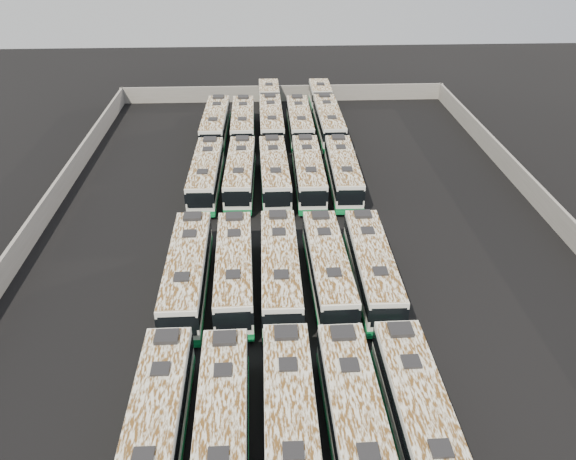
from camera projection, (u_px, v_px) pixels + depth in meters
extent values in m
plane|color=black|center=(300.00, 234.00, 48.17)|extent=(140.00, 140.00, 0.00)
cube|color=slate|center=(283.00, 93.00, 78.73)|extent=(45.20, 0.30, 2.20)
cube|color=slate|center=(557.00, 217.00, 48.49)|extent=(0.30, 73.20, 2.20)
cube|color=slate|center=(33.00, 229.00, 46.72)|extent=(0.30, 73.20, 2.20)
cube|color=silver|center=(156.00, 430.00, 28.33)|extent=(2.62, 12.36, 2.83)
cube|color=#0C7237|center=(159.00, 444.00, 28.86)|extent=(2.67, 12.41, 0.43)
cube|color=black|center=(155.00, 424.00, 28.09)|extent=(2.68, 12.42, 0.95)
cube|color=silver|center=(153.00, 410.00, 27.59)|extent=(2.57, 12.12, 0.07)
cube|color=black|center=(143.00, 456.00, 25.21)|extent=(0.98, 0.98, 0.14)
cube|color=black|center=(160.00, 369.00, 29.87)|extent=(0.98, 0.98, 0.14)
cube|color=black|center=(167.00, 337.00, 31.96)|extent=(1.34, 1.14, 0.27)
cylinder|color=black|center=(150.00, 390.00, 32.32)|extent=(0.29, 1.03, 1.03)
cylinder|color=black|center=(188.00, 388.00, 32.41)|extent=(0.29, 1.03, 1.03)
cube|color=silver|center=(222.00, 430.00, 28.36)|extent=(2.69, 12.19, 2.79)
cube|color=#0C7237|center=(224.00, 444.00, 28.88)|extent=(2.74, 12.24, 0.43)
cube|color=black|center=(222.00, 424.00, 28.12)|extent=(2.75, 12.25, 0.93)
cube|color=silver|center=(221.00, 411.00, 27.63)|extent=(2.64, 11.94, 0.07)
cube|color=black|center=(218.00, 456.00, 25.28)|extent=(0.97, 0.97, 0.14)
cube|color=black|center=(223.00, 370.00, 29.87)|extent=(0.97, 0.97, 0.14)
cube|color=black|center=(224.00, 338.00, 31.92)|extent=(1.33, 1.13, 0.26)
cylinder|color=black|center=(208.00, 390.00, 32.27)|extent=(0.30, 1.02, 1.01)
cylinder|color=black|center=(245.00, 389.00, 32.38)|extent=(0.30, 1.02, 1.01)
cube|color=silver|center=(290.00, 425.00, 28.56)|extent=(2.61, 12.44, 2.85)
cube|color=#0C7237|center=(290.00, 439.00, 29.10)|extent=(2.66, 12.49, 0.44)
cube|color=black|center=(290.00, 419.00, 28.32)|extent=(2.67, 12.50, 0.95)
cube|color=silver|center=(290.00, 406.00, 27.82)|extent=(2.56, 12.19, 0.07)
cube|color=black|center=(293.00, 451.00, 25.42)|extent=(0.99, 0.99, 0.15)
cube|color=black|center=(288.00, 364.00, 30.11)|extent=(0.99, 0.99, 0.15)
cube|color=black|center=(286.00, 333.00, 32.22)|extent=(1.35, 1.14, 0.27)
cylinder|color=black|center=(268.00, 385.00, 32.59)|extent=(0.29, 1.04, 1.04)
cylinder|color=black|center=(306.00, 384.00, 32.67)|extent=(0.29, 1.04, 1.04)
cube|color=silver|center=(356.00, 426.00, 28.50)|extent=(2.82, 12.56, 2.87)
cube|color=#0C7237|center=(355.00, 440.00, 29.04)|extent=(2.87, 12.61, 0.44)
cube|color=black|center=(357.00, 420.00, 28.26)|extent=(2.88, 12.62, 0.96)
cube|color=silver|center=(358.00, 406.00, 27.75)|extent=(2.76, 12.31, 0.07)
cube|color=black|center=(369.00, 452.00, 25.34)|extent=(1.01, 1.01, 0.15)
cube|color=black|center=(349.00, 365.00, 30.05)|extent=(1.01, 1.01, 0.15)
cube|color=black|center=(343.00, 333.00, 32.17)|extent=(1.38, 1.17, 0.27)
cylinder|color=black|center=(324.00, 386.00, 32.53)|extent=(0.31, 1.05, 1.04)
cylinder|color=black|center=(362.00, 384.00, 32.65)|extent=(0.31, 1.05, 1.04)
cube|color=silver|center=(421.00, 423.00, 28.67)|extent=(2.74, 12.63, 2.89)
cube|color=#0C7237|center=(418.00, 437.00, 29.21)|extent=(2.79, 12.68, 0.44)
cube|color=black|center=(422.00, 417.00, 28.42)|extent=(2.80, 12.69, 0.97)
cube|color=silver|center=(424.00, 403.00, 27.91)|extent=(2.69, 12.38, 0.07)
cube|color=black|center=(441.00, 448.00, 25.48)|extent=(1.01, 1.01, 0.15)
cube|color=black|center=(411.00, 361.00, 30.23)|extent=(1.01, 1.01, 0.15)
cube|color=black|center=(401.00, 330.00, 32.37)|extent=(1.38, 1.17, 0.27)
cylinder|color=black|center=(381.00, 383.00, 32.73)|extent=(0.30, 1.05, 1.05)
cylinder|color=black|center=(419.00, 381.00, 32.84)|extent=(0.30, 1.05, 1.05)
cube|color=silver|center=(188.00, 272.00, 40.14)|extent=(2.75, 12.57, 2.88)
cube|color=#0C7237|center=(189.00, 284.00, 40.68)|extent=(2.80, 12.62, 0.44)
cube|color=black|center=(187.00, 267.00, 39.90)|extent=(2.81, 12.63, 0.96)
cube|color=black|center=(177.00, 327.00, 34.58)|extent=(2.30, 0.08, 1.52)
cube|color=#0C7237|center=(180.00, 346.00, 35.40)|extent=(2.61, 0.13, 0.29)
cube|color=silver|center=(186.00, 255.00, 39.39)|extent=(2.69, 12.32, 0.07)
cube|color=black|center=(181.00, 277.00, 36.97)|extent=(1.00, 1.00, 0.15)
cube|color=black|center=(189.00, 234.00, 41.70)|extent=(1.00, 1.00, 0.15)
cube|color=black|center=(192.00, 216.00, 43.83)|extent=(1.37, 1.16, 0.27)
cylinder|color=black|center=(167.00, 323.00, 37.31)|extent=(0.30, 1.05, 1.05)
cylinder|color=black|center=(201.00, 322.00, 37.41)|extent=(0.30, 1.05, 1.05)
cylinder|color=black|center=(180.00, 257.00, 44.19)|extent=(0.30, 1.05, 1.05)
cylinder|color=black|center=(208.00, 256.00, 44.30)|extent=(0.30, 1.05, 1.05)
cube|color=silver|center=(235.00, 270.00, 40.47)|extent=(2.84, 12.23, 2.79)
cube|color=#0C7237|center=(235.00, 282.00, 40.99)|extent=(2.89, 12.28, 0.43)
cube|color=black|center=(234.00, 265.00, 40.24)|extent=(2.90, 12.29, 0.93)
cube|color=black|center=(233.00, 322.00, 35.08)|extent=(2.23, 0.12, 1.47)
cube|color=#0C7237|center=(234.00, 340.00, 35.87)|extent=(2.54, 0.16, 0.28)
cube|color=silver|center=(234.00, 254.00, 39.74)|extent=(2.79, 11.98, 0.07)
cube|color=black|center=(233.00, 274.00, 37.40)|extent=(0.99, 0.99, 0.14)
cube|color=black|center=(234.00, 233.00, 41.98)|extent=(0.99, 0.99, 0.14)
cube|color=black|center=(234.00, 216.00, 44.04)|extent=(1.35, 1.15, 0.26)
cylinder|color=black|center=(219.00, 319.00, 37.71)|extent=(0.31, 1.02, 1.01)
cylinder|color=black|center=(251.00, 318.00, 37.84)|extent=(0.31, 1.02, 1.01)
cylinder|color=black|center=(222.00, 255.00, 44.38)|extent=(0.31, 1.02, 1.01)
cylinder|color=black|center=(249.00, 254.00, 44.51)|extent=(0.31, 1.02, 1.01)
cube|color=silver|center=(280.00, 270.00, 40.39)|extent=(2.64, 12.54, 2.87)
cube|color=#0C7237|center=(280.00, 282.00, 40.93)|extent=(2.69, 12.59, 0.44)
cube|color=black|center=(280.00, 265.00, 40.14)|extent=(2.70, 12.60, 0.96)
cube|color=black|center=(283.00, 324.00, 34.82)|extent=(2.30, 0.07, 1.51)
cube|color=#0C7237|center=(283.00, 343.00, 35.64)|extent=(2.61, 0.11, 0.29)
cube|color=silver|center=(280.00, 253.00, 39.63)|extent=(2.59, 12.29, 0.07)
cube|color=black|center=(281.00, 274.00, 37.22)|extent=(0.99, 0.99, 0.15)
cube|color=black|center=(279.00, 232.00, 41.94)|extent=(0.99, 0.99, 0.15)
cube|color=black|center=(278.00, 215.00, 44.07)|extent=(1.36, 1.15, 0.27)
cylinder|color=black|center=(265.00, 320.00, 37.56)|extent=(0.29, 1.04, 1.04)
cylinder|color=black|center=(299.00, 319.00, 37.65)|extent=(0.29, 1.04, 1.04)
cylinder|color=black|center=(264.00, 255.00, 44.44)|extent=(0.29, 1.04, 1.04)
cylinder|color=black|center=(293.00, 254.00, 44.52)|extent=(0.29, 1.04, 1.04)
cube|color=silver|center=(328.00, 268.00, 40.68)|extent=(2.81, 12.19, 2.78)
cube|color=#0C7237|center=(327.00, 280.00, 41.20)|extent=(2.86, 12.24, 0.42)
cube|color=black|center=(328.00, 263.00, 40.44)|extent=(2.87, 12.25, 0.93)
cube|color=black|center=(341.00, 319.00, 35.30)|extent=(2.23, 0.11, 1.47)
cube|color=#0C7237|center=(340.00, 338.00, 36.09)|extent=(2.53, 0.16, 0.28)
cube|color=silver|center=(329.00, 252.00, 39.95)|extent=(2.75, 11.94, 0.07)
cube|color=black|center=(334.00, 272.00, 37.61)|extent=(0.98, 0.98, 0.14)
cube|color=black|center=(324.00, 231.00, 42.18)|extent=(0.98, 0.98, 0.14)
cube|color=black|center=(320.00, 215.00, 44.24)|extent=(1.34, 1.14, 0.26)
cylinder|color=black|center=(319.00, 317.00, 37.93)|extent=(0.31, 1.02, 1.01)
cylinder|color=black|center=(351.00, 315.00, 38.06)|extent=(0.31, 1.02, 1.01)
cylinder|color=black|center=(307.00, 254.00, 44.58)|extent=(0.31, 1.02, 1.01)
cylinder|color=black|center=(334.00, 253.00, 44.70)|extent=(0.31, 1.02, 1.01)
cube|color=silver|center=(372.00, 267.00, 40.81)|extent=(2.63, 12.15, 2.78)
cube|color=#0C7237|center=(371.00, 278.00, 41.33)|extent=(2.68, 12.20, 0.42)
cube|color=black|center=(372.00, 262.00, 40.57)|extent=(2.69, 12.21, 0.93)
cube|color=black|center=(388.00, 318.00, 35.42)|extent=(2.22, 0.08, 1.47)
cube|color=#0C7237|center=(386.00, 336.00, 36.21)|extent=(2.53, 0.12, 0.28)
cube|color=silver|center=(374.00, 251.00, 40.08)|extent=(2.57, 11.91, 0.07)
cube|color=black|center=(380.00, 271.00, 37.74)|extent=(0.97, 0.97, 0.14)
cube|color=black|center=(368.00, 230.00, 42.31)|extent=(0.97, 0.97, 0.14)
cube|color=black|center=(363.00, 214.00, 44.37)|extent=(1.32, 1.12, 0.26)
cylinder|color=black|center=(364.00, 315.00, 38.08)|extent=(0.29, 1.01, 1.01)
cylinder|color=black|center=(396.00, 314.00, 38.15)|extent=(0.29, 1.01, 1.01)
cylinder|color=black|center=(349.00, 252.00, 44.74)|extent=(0.29, 1.01, 1.01)
cylinder|color=black|center=(376.00, 252.00, 44.81)|extent=(0.29, 1.01, 1.01)
cube|color=silver|center=(206.00, 174.00, 54.41)|extent=(2.70, 12.16, 2.78)
cube|color=#0C7237|center=(207.00, 184.00, 54.93)|extent=(2.75, 12.21, 0.42)
cube|color=black|center=(206.00, 170.00, 54.17)|extent=(2.76, 12.22, 0.93)
cube|color=black|center=(199.00, 200.00, 49.02)|extent=(2.22, 0.09, 1.46)
cube|color=#0C7237|center=(201.00, 216.00, 49.81)|extent=(2.53, 0.14, 0.28)
cube|color=silver|center=(205.00, 161.00, 53.68)|extent=(2.64, 11.91, 0.07)
cube|color=black|center=(202.00, 172.00, 51.34)|extent=(0.97, 0.97, 0.14)
cube|color=black|center=(208.00, 149.00, 55.91)|extent=(0.97, 0.97, 0.14)
cube|color=black|center=(210.00, 139.00, 57.97)|extent=(1.33, 1.13, 0.26)
cylinder|color=black|center=(192.00, 204.00, 51.68)|extent=(0.30, 1.01, 1.01)
cylinder|color=black|center=(215.00, 204.00, 51.74)|extent=(0.30, 1.01, 1.01)
cylinder|color=black|center=(200.00, 169.00, 58.34)|extent=(0.30, 1.01, 1.01)
cylinder|color=black|center=(221.00, 169.00, 58.40)|extent=(0.30, 1.01, 1.01)
cube|color=silver|center=(240.00, 173.00, 54.66)|extent=(2.80, 12.15, 2.77)
cube|color=#0C7237|center=(241.00, 182.00, 55.18)|extent=(2.85, 12.20, 0.42)
cube|color=black|center=(240.00, 169.00, 54.42)|extent=(2.86, 12.21, 0.93)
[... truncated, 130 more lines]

